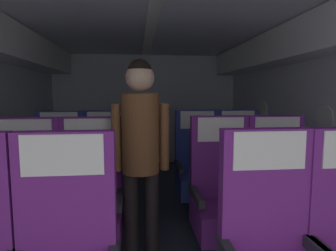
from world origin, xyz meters
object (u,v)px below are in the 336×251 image
(seat_b_left_window, at_px, (25,208))
(seat_c_left_aisle, at_px, (106,173))
(seat_b_left_aisle, at_px, (90,205))
(seat_c_right_aisle, at_px, (239,169))
(seat_c_right_window, at_px, (198,170))
(flight_attendant, at_px, (141,142))
(seat_c_left_window, at_px, (59,175))
(seat_b_right_window, at_px, (223,199))
(seat_b_right_aisle, at_px, (280,197))

(seat_b_left_window, bearing_deg, seat_c_left_aisle, 61.05)
(seat_b_left_aisle, relative_size, seat_c_left_aisle, 1.00)
(seat_c_right_aisle, relative_size, seat_c_right_window, 1.00)
(seat_b_left_window, relative_size, flight_attendant, 0.73)
(seat_b_left_aisle, bearing_deg, seat_b_left_window, -178.88)
(seat_c_left_window, bearing_deg, seat_c_right_window, 0.81)
(seat_b_left_window, xyz_separation_m, seat_b_right_window, (1.54, 0.02, 0.00))
(seat_c_right_aisle, bearing_deg, seat_c_right_window, -179.38)
(flight_attendant, bearing_deg, seat_c_left_window, -45.36)
(seat_b_left_aisle, height_order, seat_c_left_aisle, same)
(seat_b_left_aisle, xyz_separation_m, seat_b_right_aisle, (1.54, -0.01, 0.00))
(seat_c_right_window, bearing_deg, seat_c_left_window, -179.19)
(seat_b_right_window, bearing_deg, flight_attendant, -173.62)
(seat_c_left_window, bearing_deg, flight_attendant, -47.45)
(seat_b_right_aisle, height_order, seat_b_right_window, same)
(seat_b_right_aisle, xyz_separation_m, seat_c_right_aisle, (-0.01, 0.90, 0.00))
(seat_b_left_aisle, height_order, seat_c_right_window, same)
(seat_c_left_window, xyz_separation_m, seat_c_right_window, (1.51, 0.02, 0.00))
(seat_b_left_aisle, relative_size, seat_b_right_window, 1.00)
(seat_b_right_window, relative_size, seat_c_right_window, 1.00)
(seat_b_left_aisle, bearing_deg, seat_c_right_aisle, 30.36)
(seat_b_left_aisle, relative_size, seat_b_right_aisle, 1.00)
(seat_b_right_aisle, relative_size, seat_c_left_window, 1.00)
(seat_c_right_aisle, xyz_separation_m, seat_c_right_window, (-0.48, -0.01, 0.00))
(seat_c_left_aisle, bearing_deg, seat_b_left_window, -118.95)
(seat_b_left_window, distance_m, seat_c_left_window, 0.88)
(seat_b_right_aisle, relative_size, seat_c_right_aisle, 1.00)
(seat_b_left_window, distance_m, seat_c_right_window, 1.77)
(seat_b_right_aisle, bearing_deg, seat_c_right_aisle, 90.71)
(seat_c_left_aisle, distance_m, seat_c_right_window, 1.03)
(seat_c_left_aisle, bearing_deg, seat_b_right_aisle, -30.61)
(seat_b_right_window, bearing_deg, seat_c_right_aisle, 62.07)
(seat_c_left_window, bearing_deg, seat_c_left_aisle, 2.66)
(seat_b_left_aisle, xyz_separation_m, seat_b_right_window, (1.06, 0.01, 0.00))
(seat_b_right_window, distance_m, seat_c_left_window, 1.75)
(seat_c_left_window, bearing_deg, seat_b_right_aisle, -23.62)
(seat_b_right_window, xyz_separation_m, flight_attendant, (-0.66, -0.07, 0.49))
(seat_b_right_window, bearing_deg, seat_b_left_aisle, -179.65)
(seat_b_right_aisle, distance_m, seat_c_right_aisle, 0.90)
(seat_c_left_aisle, xyz_separation_m, seat_c_right_window, (1.03, -0.00, 0.00))
(seat_c_left_window, distance_m, seat_c_left_aisle, 0.49)
(seat_b_left_window, xyz_separation_m, seat_c_right_window, (1.53, 0.90, 0.00))
(seat_c_left_aisle, bearing_deg, flight_attendant, -68.63)
(seat_c_left_aisle, distance_m, flight_attendant, 1.14)
(seat_b_right_window, distance_m, seat_c_right_window, 0.88)
(seat_b_left_aisle, height_order, seat_c_left_window, same)
(seat_b_left_window, distance_m, seat_c_left_aisle, 1.03)
(seat_b_right_aisle, bearing_deg, seat_b_left_aisle, 179.69)
(seat_b_left_window, relative_size, seat_b_right_window, 1.00)
(seat_b_left_aisle, distance_m, seat_c_left_aisle, 0.89)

